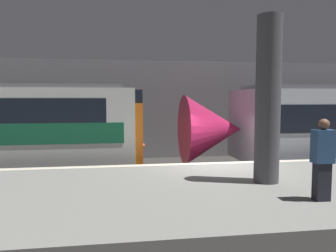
{
  "coord_description": "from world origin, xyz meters",
  "views": [
    {
      "loc": [
        -2.94,
        -9.43,
        2.97
      ],
      "look_at": [
        -1.38,
        0.95,
        2.08
      ],
      "focal_mm": 35.0,
      "sensor_mm": 36.0,
      "label": 1
    }
  ],
  "objects": [
    {
      "name": "ground_plane",
      "position": [
        0.0,
        0.0,
        0.0
      ],
      "size": [
        120.0,
        120.0,
        0.0
      ],
      "primitive_type": "plane",
      "color": "#33302D"
    },
    {
      "name": "person_waiting",
      "position": [
        0.84,
        -3.86,
        1.85
      ],
      "size": [
        0.38,
        0.24,
        1.55
      ],
      "color": "black",
      "rests_on": "platform"
    },
    {
      "name": "support_pillar_near",
      "position": [
        0.42,
        -2.39,
        2.94
      ],
      "size": [
        0.57,
        0.57,
        3.79
      ],
      "color": "#47474C",
      "rests_on": "platform"
    },
    {
      "name": "station_rear_barrier",
      "position": [
        0.0,
        6.77,
        2.41
      ],
      "size": [
        50.0,
        0.15,
        4.83
      ],
      "color": "gray",
      "rests_on": "ground"
    },
    {
      "name": "platform",
      "position": [
        0.0,
        -2.57,
        0.52
      ],
      "size": [
        40.0,
        5.15,
        1.05
      ],
      "color": "slate",
      "rests_on": "ground"
    }
  ]
}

